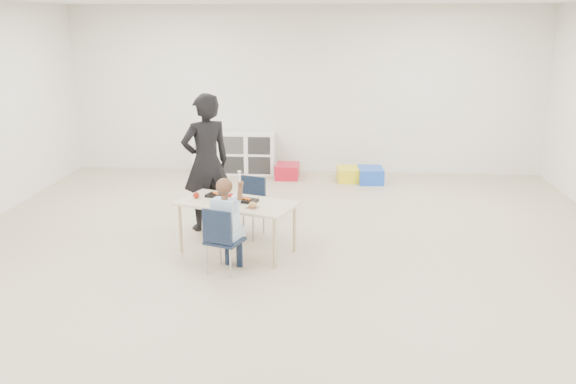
# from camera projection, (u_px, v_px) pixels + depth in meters

# --- Properties ---
(room) EXTENTS (9.00, 9.02, 2.80)m
(room) POSITION_uv_depth(u_px,v_px,m) (284.00, 140.00, 5.96)
(room) COLOR #BAA88F
(room) RESTS_ON ground
(table) EXTENTS (1.43, 1.05, 0.59)m
(table) POSITION_uv_depth(u_px,v_px,m) (237.00, 227.00, 6.84)
(table) COLOR beige
(table) RESTS_ON ground
(chair_near) EXTENTS (0.43, 0.42, 0.71)m
(chair_near) POSITION_uv_depth(u_px,v_px,m) (225.00, 239.00, 6.28)
(chair_near) COLOR #111C33
(chair_near) RESTS_ON ground
(chair_far) EXTENTS (0.43, 0.42, 0.71)m
(chair_far) POSITION_uv_depth(u_px,v_px,m) (248.00, 208.00, 7.36)
(chair_far) COLOR #111C33
(chair_far) RESTS_ON ground
(child) EXTENTS (0.61, 0.61, 1.12)m
(child) POSITION_uv_depth(u_px,v_px,m) (224.00, 221.00, 6.23)
(child) COLOR #B1C8EF
(child) RESTS_ON chair_near
(lunch_tray_near) EXTENTS (0.26, 0.23, 0.03)m
(lunch_tray_near) POSITION_uv_depth(u_px,v_px,m) (247.00, 201.00, 6.76)
(lunch_tray_near) COLOR black
(lunch_tray_near) RESTS_ON table
(lunch_tray_far) EXTENTS (0.26, 0.23, 0.03)m
(lunch_tray_far) POSITION_uv_depth(u_px,v_px,m) (217.00, 195.00, 6.95)
(lunch_tray_far) COLOR black
(lunch_tray_far) RESTS_ON table
(milk_carton) EXTENTS (0.09, 0.09, 0.10)m
(milk_carton) POSITION_uv_depth(u_px,v_px,m) (235.00, 200.00, 6.64)
(milk_carton) COLOR white
(milk_carton) RESTS_ON table
(bread_roll) EXTENTS (0.09, 0.09, 0.07)m
(bread_roll) POSITION_uv_depth(u_px,v_px,m) (252.00, 205.00, 6.53)
(bread_roll) COLOR tan
(bread_roll) RESTS_ON table
(apple_near) EXTENTS (0.07, 0.07, 0.07)m
(apple_near) POSITION_uv_depth(u_px,v_px,m) (231.00, 196.00, 6.84)
(apple_near) COLOR maroon
(apple_near) RESTS_ON table
(apple_far) EXTENTS (0.07, 0.07, 0.07)m
(apple_far) POSITION_uv_depth(u_px,v_px,m) (196.00, 195.00, 6.88)
(apple_far) COLOR maroon
(apple_far) RESTS_ON table
(cubby_shelf) EXTENTS (1.40, 0.40, 0.70)m
(cubby_shelf) POSITION_uv_depth(u_px,v_px,m) (234.00, 153.00, 10.44)
(cubby_shelf) COLOR white
(cubby_shelf) RESTS_ON ground
(adult) EXTENTS (0.74, 0.69, 1.70)m
(adult) POSITION_uv_depth(u_px,v_px,m) (206.00, 163.00, 7.48)
(adult) COLOR black
(adult) RESTS_ON ground
(bin_red) EXTENTS (0.39, 0.49, 0.24)m
(bin_red) POSITION_uv_depth(u_px,v_px,m) (287.00, 171.00, 10.15)
(bin_red) COLOR red
(bin_red) RESTS_ON ground
(bin_yellow) EXTENTS (0.39, 0.48, 0.22)m
(bin_yellow) POSITION_uv_depth(u_px,v_px,m) (348.00, 174.00, 9.97)
(bin_yellow) COLOR yellow
(bin_yellow) RESTS_ON ground
(bin_blue) EXTENTS (0.41, 0.52, 0.24)m
(bin_blue) POSITION_uv_depth(u_px,v_px,m) (371.00, 175.00, 9.87)
(bin_blue) COLOR blue
(bin_blue) RESTS_ON ground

